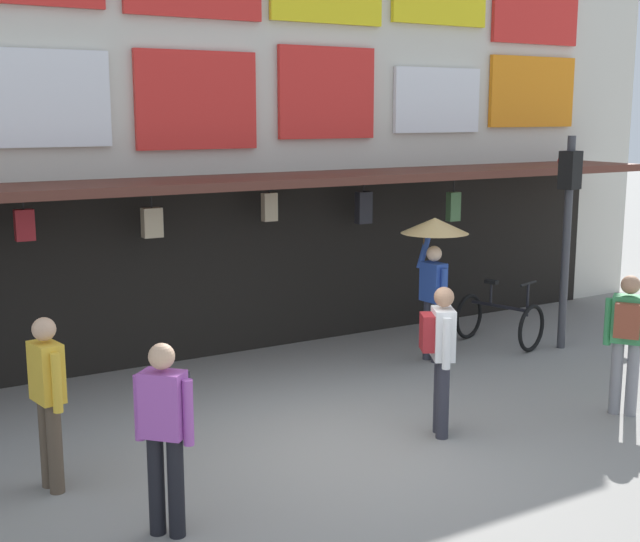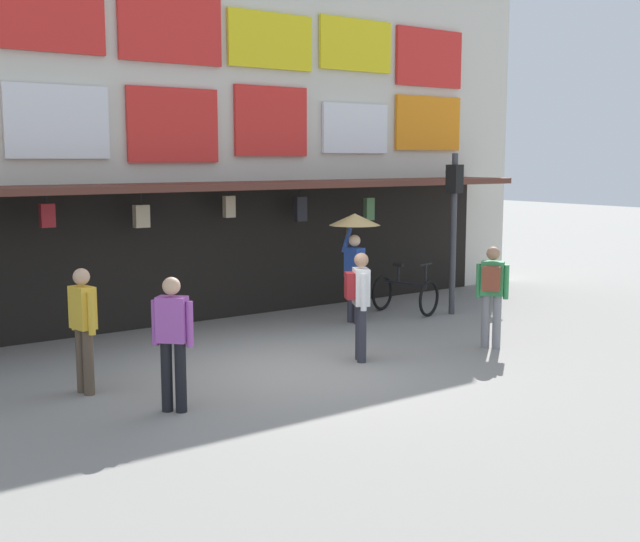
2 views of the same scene
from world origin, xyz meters
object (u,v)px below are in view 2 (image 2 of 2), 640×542
at_px(bicycle_parked, 405,294).
at_px(pedestrian_in_white, 83,323).
at_px(traffic_light_far, 453,207).
at_px(pedestrian_in_red, 359,298).
at_px(pedestrian_in_black, 492,289).
at_px(pedestrian_in_purple, 173,333).
at_px(pedestrian_with_umbrella, 355,237).

distance_m(bicycle_parked, pedestrian_in_white, 7.38).
bearing_deg(traffic_light_far, pedestrian_in_red, -154.05).
bearing_deg(pedestrian_in_black, pedestrian_in_purple, 179.97).
relative_size(pedestrian_with_umbrella, pedestrian_in_black, 1.24).
bearing_deg(pedestrian_in_white, pedestrian_in_purple, -65.10).
relative_size(pedestrian_in_white, pedestrian_in_black, 1.00).
relative_size(bicycle_parked, pedestrian_in_red, 0.78).
bearing_deg(pedestrian_in_red, pedestrian_in_black, -14.88).
bearing_deg(pedestrian_in_red, pedestrian_in_white, 169.10).
bearing_deg(pedestrian_in_white, pedestrian_in_red, -10.90).
height_order(pedestrian_with_umbrella, pedestrian_in_purple, pedestrian_with_umbrella).
xyz_separation_m(pedestrian_in_purple, pedestrian_in_black, (5.66, -0.00, 0.00)).
xyz_separation_m(bicycle_parked, pedestrian_in_white, (-7.16, -1.69, 0.55)).
distance_m(pedestrian_with_umbrella, pedestrian_in_black, 3.05).
relative_size(pedestrian_with_umbrella, pedestrian_in_purple, 1.24).
bearing_deg(pedestrian_in_red, bicycle_parked, 38.09).
xyz_separation_m(traffic_light_far, pedestrian_in_white, (-7.87, -1.10, -1.19)).
bearing_deg(pedestrian_in_black, traffic_light_far, 57.62).
bearing_deg(pedestrian_in_purple, pedestrian_in_black, -0.03).
height_order(pedestrian_in_white, pedestrian_in_red, same).
height_order(pedestrian_with_umbrella, pedestrian_in_black, pedestrian_with_umbrella).
relative_size(traffic_light_far, bicycle_parked, 2.43).
xyz_separation_m(pedestrian_with_umbrella, pedestrian_in_white, (-5.74, -1.55, -0.69)).
distance_m(pedestrian_with_umbrella, pedestrian_in_red, 2.96).
bearing_deg(pedestrian_in_purple, pedestrian_in_white, 114.90).
height_order(traffic_light_far, bicycle_parked, traffic_light_far).
distance_m(traffic_light_far, pedestrian_in_purple, 7.73).
height_order(bicycle_parked, pedestrian_in_red, pedestrian_in_red).
bearing_deg(pedestrian_in_purple, pedestrian_with_umbrella, 29.81).
bearing_deg(pedestrian_with_umbrella, pedestrian_in_purple, -150.19).
height_order(pedestrian_with_umbrella, pedestrian_in_white, pedestrian_with_umbrella).
height_order(pedestrian_in_purple, pedestrian_in_red, same).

